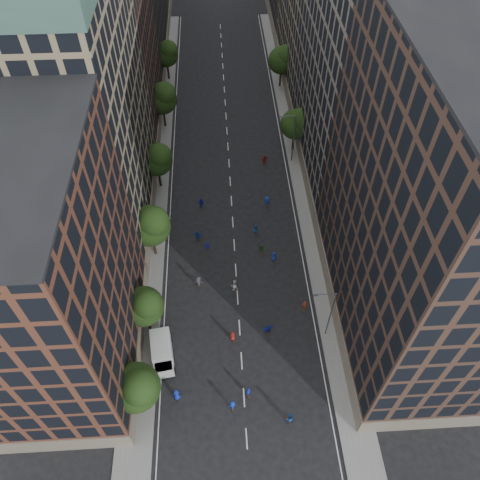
{
  "coord_description": "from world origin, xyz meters",
  "views": [
    {
      "loc": [
        -1.62,
        -15.94,
        52.0
      ],
      "look_at": [
        0.79,
        26.21,
        2.0
      ],
      "focal_mm": 35.0,
      "sensor_mm": 36.0,
      "label": 1
    }
  ],
  "objects": [
    {
      "name": "tree_right_a",
      "position": [
        11.38,
        47.85,
        5.63
      ],
      "size": [
        5.0,
        5.0,
        8.39
      ],
      "color": "black",
      "rests_on": "ground"
    },
    {
      "name": "skater_16",
      "position": [
        -4.66,
        34.81,
        0.93
      ],
      "size": [
        1.11,
        0.52,
        1.86
      ],
      "primitive_type": "imported",
      "rotation": [
        0.0,
        0.0,
        3.2
      ],
      "color": "#1523AF",
      "rests_on": "ground"
    },
    {
      "name": "bldg_right_a",
      "position": [
        19.0,
        15.0,
        18.0
      ],
      "size": [
        14.0,
        30.0,
        36.0
      ],
      "primitive_type": "cube",
      "color": "#412C22",
      "rests_on": "ground"
    },
    {
      "name": "sidewalk_right",
      "position": [
        12.0,
        47.5,
        0.07
      ],
      "size": [
        4.0,
        105.0,
        0.15
      ],
      "primitive_type": "cube",
      "color": "slate",
      "rests_on": "ground"
    },
    {
      "name": "cargo_van",
      "position": [
        -9.32,
        9.9,
        1.48
      ],
      "size": [
        3.19,
        5.57,
        2.82
      ],
      "rotation": [
        0.0,
        0.0,
        0.14
      ],
      "color": "silver",
      "rests_on": "ground"
    },
    {
      "name": "skater_8",
      "position": [
        -0.36,
        19.26,
        0.97
      ],
      "size": [
        1.07,
        0.91,
        1.94
      ],
      "primitive_type": "imported",
      "rotation": [
        0.0,
        0.0,
        3.35
      ],
      "color": "silver",
      "rests_on": "ground"
    },
    {
      "name": "streetlamp_near",
      "position": [
        10.37,
        12.0,
        5.17
      ],
      "size": [
        2.64,
        0.22,
        9.06
      ],
      "color": "#595B60",
      "rests_on": "ground"
    },
    {
      "name": "tree_left_1",
      "position": [
        -11.02,
        13.86,
        5.55
      ],
      "size": [
        4.8,
        4.8,
        8.21
      ],
      "color": "black",
      "rests_on": "ground"
    },
    {
      "name": "sidewalk_left",
      "position": [
        -12.0,
        47.5,
        0.07
      ],
      "size": [
        4.0,
        105.0,
        0.15
      ],
      "primitive_type": "cube",
      "color": "slate",
      "rests_on": "ground"
    },
    {
      "name": "skater_4",
      "position": [
        -8.5,
        7.82,
        0.77
      ],
      "size": [
        0.95,
        0.52,
        1.53
      ],
      "primitive_type": "imported",
      "rotation": [
        0.0,
        0.0,
        3.32
      ],
      "color": "#1741BE",
      "rests_on": "ground"
    },
    {
      "name": "skater_12",
      "position": [
        5.39,
        23.94,
        0.79
      ],
      "size": [
        0.87,
        0.68,
        1.57
      ],
      "primitive_type": "imported",
      "rotation": [
        0.0,
        0.0,
        3.39
      ],
      "color": "#1434A9",
      "rests_on": "ground"
    },
    {
      "name": "bldg_right_b",
      "position": [
        19.0,
        44.0,
        16.5
      ],
      "size": [
        14.0,
        28.0,
        33.0
      ],
      "primitive_type": "cube",
      "color": "#665E54",
      "rests_on": "ground"
    },
    {
      "name": "tree_left_3",
      "position": [
        -11.02,
        39.85,
        5.82
      ],
      "size": [
        5.0,
        5.0,
        8.58
      ],
      "color": "black",
      "rests_on": "ground"
    },
    {
      "name": "bldg_left_a",
      "position": [
        -19.0,
        11.0,
        15.0
      ],
      "size": [
        14.0,
        22.0,
        30.0
      ],
      "primitive_type": "cube",
      "color": "#562F21",
      "rests_on": "ground"
    },
    {
      "name": "skater_14",
      "position": [
        3.16,
        28.96,
        0.87
      ],
      "size": [
        0.92,
        0.76,
        1.73
      ],
      "primitive_type": "imported",
      "rotation": [
        0.0,
        0.0,
        3.27
      ],
      "color": "blue",
      "rests_on": "ground"
    },
    {
      "name": "skater_15",
      "position": [
        5.37,
        34.64,
        0.91
      ],
      "size": [
        1.24,
        0.8,
        1.82
      ],
      "primitive_type": "imported",
      "rotation": [
        0.0,
        0.0,
        3.25
      ],
      "color": "#123C9A",
      "rests_on": "ground"
    },
    {
      "name": "skater_1",
      "position": [
        0.52,
        4.76,
        0.85
      ],
      "size": [
        0.72,
        0.59,
        1.69
      ],
      "primitive_type": "imported",
      "rotation": [
        0.0,
        0.0,
        3.48
      ],
      "color": "#1328A0",
      "rests_on": "ground"
    },
    {
      "name": "tree_left_5",
      "position": [
        -11.02,
        71.86,
        5.68
      ],
      "size": [
        4.8,
        4.8,
        8.33
      ],
      "color": "black",
      "rests_on": "ground"
    },
    {
      "name": "skater_11",
      "position": [
        -5.2,
        28.38,
        0.81
      ],
      "size": [
        1.58,
        0.94,
        1.62
      ],
      "primitive_type": "imported",
      "rotation": [
        0.0,
        0.0,
        2.81
      ],
      "color": "#133F9F",
      "rests_on": "ground"
    },
    {
      "name": "skater_17",
      "position": [
        5.97,
        44.55,
        0.85
      ],
      "size": [
        1.65,
        0.94,
        1.7
      ],
      "primitive_type": "imported",
      "rotation": [
        0.0,
        0.0,
        3.44
      ],
      "color": "maroon",
      "rests_on": "ground"
    },
    {
      "name": "ground",
      "position": [
        0.0,
        40.0,
        0.0
      ],
      "size": [
        240.0,
        240.0,
        0.0
      ],
      "primitive_type": "plane",
      "color": "black",
      "rests_on": "ground"
    },
    {
      "name": "tree_right_b",
      "position": [
        11.39,
        67.85,
        5.96
      ],
      "size": [
        5.2,
        5.2,
        8.83
      ],
      "color": "black",
      "rests_on": "ground"
    },
    {
      "name": "tree_left_4",
      "position": [
        -11.0,
        55.84,
        6.1
      ],
      "size": [
        5.4,
        5.4,
        9.08
      ],
      "color": "black",
      "rests_on": "ground"
    },
    {
      "name": "skater_2",
      "position": [
        4.73,
        1.59,
        0.93
      ],
      "size": [
        1.07,
        0.93,
        1.86
      ],
      "primitive_type": "imported",
      "rotation": [
        0.0,
        0.0,
        3.43
      ],
      "color": "#123E95",
      "rests_on": "ground"
    },
    {
      "name": "bldg_left_b",
      "position": [
        -19.0,
        35.0,
        17.0
      ],
      "size": [
        14.0,
        26.0,
        34.0
      ],
      "primitive_type": "cube",
      "color": "#857557",
      "rests_on": "ground"
    },
    {
      "name": "skater_10",
      "position": [
        3.79,
        25.38,
        0.81
      ],
      "size": [
        0.98,
        0.46,
        1.63
      ],
      "primitive_type": "imported",
      "rotation": [
        0.0,
        0.0,
        3.08
      ],
      "color": "#1C581A",
      "rests_on": "ground"
    },
    {
      "name": "skater_5",
      "position": [
        3.46,
        12.63,
        0.79
      ],
      "size": [
        1.51,
        0.67,
        1.57
      ],
      "primitive_type": "imported",
      "rotation": [
        0.0,
        0.0,
        3.28
      ],
      "color": "#1424A9",
      "rests_on": "ground"
    },
    {
      "name": "streetlamp_far",
      "position": [
        10.37,
        45.0,
        5.17
      ],
      "size": [
        2.64,
        0.22,
        9.06
      ],
      "color": "#595B60",
      "rests_on": "ground"
    },
    {
      "name": "skater_0",
      "position": [
        -7.53,
        4.9,
        0.93
      ],
      "size": [
        1.05,
        0.85,
        1.85
      ],
      "primitive_type": "imported",
      "rotation": [
        0.0,
        0.0,
        3.48
      ],
      "color": "#162AB6",
      "rests_on": "ground"
    },
    {
      "name": "tree_left_2",
      "position": [
        -10.99,
        25.83,
        6.36
      ],
      "size": [
        5.6,
        5.6,
        9.45
      ],
      "color": "black",
      "rests_on": "ground"
    },
    {
      "name": "tree_left_0",
      "position": [
        -11.01,
        3.85,
        5.96
      ],
      "size": [
        5.2,
        5.2,
        8.83
      ],
      "color": "black",
      "rests_on": "ground"
    },
    {
      "name": "skater_13",
      "position": [
        -3.83,
        26.29,
        0.82
      ],
      "size": [
        0.68,
        0.53,
        1.64
      ],
      "primitive_type": "imported",
      "rotation": [
        0.0,
        0.0,
        3.4
      ],
      "color": "#131C9D",
      "rests_on": "ground"
    },
    {
      "name": "skater_7",
      "position": [
        8.49,
        15.79,
        0.8
      ],
      "size": [
        0.62,
        0.44,
        1.6
      ],
      "primitive_type": "imported",
      "rotation": [
        0.0,
        0.0,
        3.04
      ],
      "color": "#A12F1A",
      "rests_on": "ground"
    },
    {
      "name": "skater_9",
      "position": [
        -5.08,
        20.13,
        0.89
      ],
      "size": [
        1.19,
        0.72,
        1.79
      ],
      "primitive_type": "imported",
      "rotation": [
        0.0,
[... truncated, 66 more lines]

